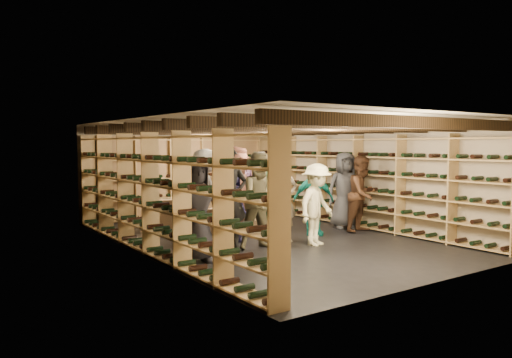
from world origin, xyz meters
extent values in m
plane|color=black|center=(0.00, 0.00, 0.00)|extent=(8.00, 8.00, 0.00)
cube|color=tan|center=(0.00, 4.00, 1.20)|extent=(5.50, 0.02, 2.40)
cube|color=tan|center=(0.00, -4.00, 1.20)|extent=(5.50, 0.02, 2.40)
cube|color=tan|center=(-2.75, 0.00, 1.20)|extent=(0.02, 8.00, 2.40)
cube|color=tan|center=(2.75, 0.00, 1.20)|extent=(0.02, 8.00, 2.40)
cube|color=#BCB5A1|center=(0.00, 0.00, 2.40)|extent=(5.50, 8.00, 0.01)
cube|color=black|center=(0.00, -3.50, 2.26)|extent=(5.40, 0.12, 0.18)
cube|color=black|center=(0.00, -2.62, 2.26)|extent=(5.40, 0.12, 0.18)
cube|color=black|center=(0.00, -1.75, 2.26)|extent=(5.40, 0.12, 0.18)
cube|color=black|center=(0.00, -0.88, 2.26)|extent=(5.40, 0.12, 0.18)
cube|color=black|center=(0.00, 0.00, 2.26)|extent=(5.40, 0.12, 0.18)
cube|color=black|center=(0.00, 0.88, 2.26)|extent=(5.40, 0.12, 0.18)
cube|color=black|center=(0.00, 1.75, 2.26)|extent=(5.40, 0.12, 0.18)
cube|color=black|center=(0.00, 2.62, 2.26)|extent=(5.40, 0.12, 0.18)
cube|color=black|center=(0.00, 3.50, 2.26)|extent=(5.40, 0.12, 0.18)
cube|color=#A68550|center=(-2.57, 0.00, 1.07)|extent=(0.32, 7.50, 2.15)
cube|color=#A68550|center=(2.57, 0.00, 1.07)|extent=(0.32, 7.50, 2.15)
cube|color=#A68550|center=(0.00, 3.83, 1.07)|extent=(4.70, 0.30, 2.15)
cube|color=tan|center=(-1.22, 2.23, 0.09)|extent=(0.58, 0.48, 0.17)
cube|color=tan|center=(-1.22, 2.23, 0.26)|extent=(0.58, 0.48, 0.17)
cube|color=tan|center=(-1.22, 2.23, 0.43)|extent=(0.58, 0.48, 0.17)
cube|color=tan|center=(-1.22, 2.23, 0.59)|extent=(0.58, 0.48, 0.17)
cube|color=tan|center=(-0.51, 1.30, 0.09)|extent=(0.56, 0.44, 0.17)
cube|color=tan|center=(-0.51, 1.30, 0.26)|extent=(0.56, 0.44, 0.17)
cube|color=tan|center=(-0.51, 1.30, 0.43)|extent=(0.56, 0.44, 0.17)
cube|color=tan|center=(0.77, 1.30, 0.09)|extent=(0.51, 0.35, 0.17)
imported|color=black|center=(-2.18, -0.98, 0.86)|extent=(0.94, 0.73, 1.71)
imported|color=black|center=(-1.30, -0.57, 0.96)|extent=(0.78, 0.61, 1.91)
imported|color=brown|center=(-0.70, -0.74, 0.90)|extent=(0.99, 0.84, 1.80)
imported|color=beige|center=(0.34, -1.10, 0.79)|extent=(1.15, 0.87, 1.57)
imported|color=#117F74|center=(1.00, -0.25, 0.76)|extent=(0.97, 0.68, 1.53)
imported|color=brown|center=(-0.45, 0.49, 0.95)|extent=(1.85, 1.22, 1.91)
imported|color=#1F1D41|center=(-0.85, 0.12, 0.76)|extent=(0.81, 0.60, 1.52)
imported|color=gray|center=(0.04, -0.42, 0.84)|extent=(0.71, 0.58, 1.67)
imported|color=#4B2E1C|center=(2.18, -0.53, 0.84)|extent=(0.92, 0.77, 1.69)
imported|color=#B3B2A4|center=(-0.78, 1.30, 0.92)|extent=(1.36, 1.10, 1.83)
imported|color=#275431|center=(0.26, 0.28, 0.87)|extent=(1.04, 0.47, 1.75)
imported|color=slate|center=(-0.06, 0.89, 0.79)|extent=(1.53, 0.92, 1.57)
imported|color=#36373B|center=(2.18, 0.02, 0.88)|extent=(1.00, 0.82, 1.76)
camera|label=1|loc=(-5.98, -8.24, 1.94)|focal=35.00mm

